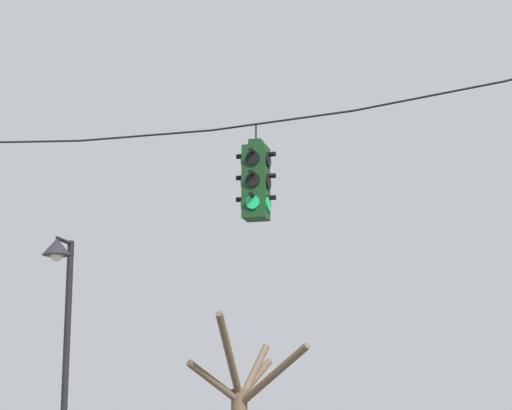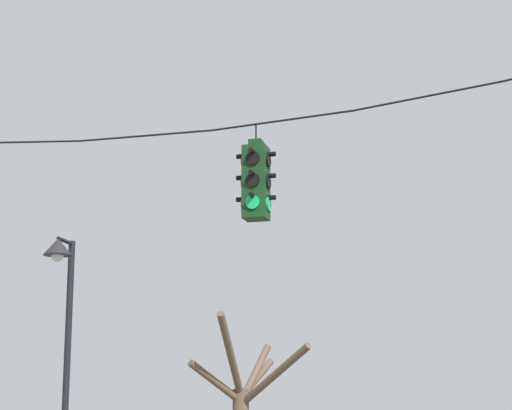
{
  "view_description": "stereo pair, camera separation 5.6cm",
  "coord_description": "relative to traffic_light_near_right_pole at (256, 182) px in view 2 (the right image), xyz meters",
  "views": [
    {
      "loc": [
        5.27,
        -13.09,
        1.85
      ],
      "look_at": [
        1.72,
        0.26,
        5.0
      ],
      "focal_mm": 70.0,
      "sensor_mm": 36.0,
      "label": 1
    },
    {
      "loc": [
        5.33,
        -13.08,
        1.85
      ],
      "look_at": [
        1.72,
        0.26,
        5.0
      ],
      "focal_mm": 70.0,
      "sensor_mm": 36.0,
      "label": 2
    }
  ],
  "objects": [
    {
      "name": "traffic_light_near_right_pole",
      "position": [
        0.0,
        0.0,
        0.0
      ],
      "size": [
        0.58,
        0.58,
        1.4
      ],
      "color": "#143819"
    },
    {
      "name": "street_lamp",
      "position": [
        -4.35,
        2.83,
        -1.36
      ],
      "size": [
        0.51,
        0.88,
        5.27
      ],
      "color": "black",
      "rests_on": "ground_plane"
    },
    {
      "name": "span_wire",
      "position": [
        -1.72,
        0.0,
        1.07
      ],
      "size": [
        14.67,
        0.03,
        0.76
      ],
      "color": "black"
    }
  ]
}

